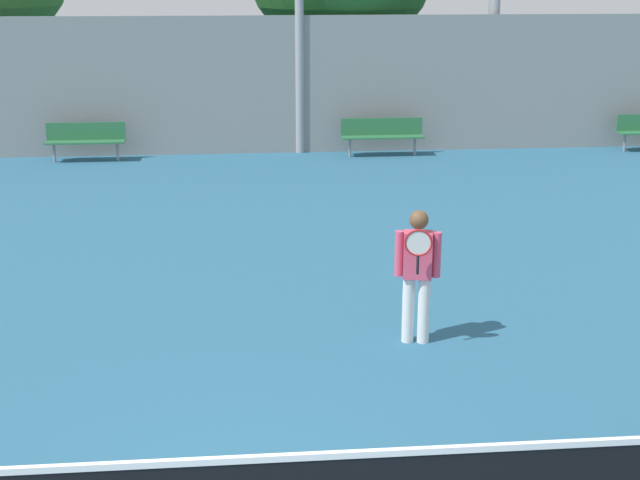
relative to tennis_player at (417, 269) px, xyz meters
name	(u,v)px	position (x,y,z in m)	size (l,w,h in m)	color
tennis_player	(417,269)	(0.00, 0.00, 0.00)	(0.52, 0.45, 1.60)	silver
bench_courtside_far	(382,132)	(1.36, 10.93, -0.35)	(1.93, 0.40, 0.87)	#28663D
bench_adjacent_court	(86,137)	(-5.47, 10.93, -0.36)	(1.77, 0.40, 0.87)	#28663D
back_fence	(236,86)	(-2.02, 11.50, 0.70)	(26.81, 0.06, 3.20)	gray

